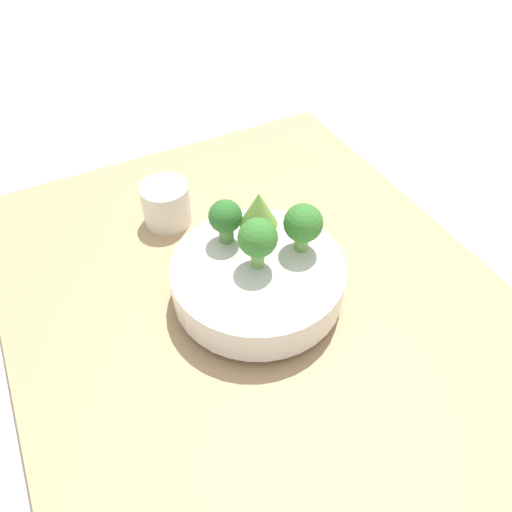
% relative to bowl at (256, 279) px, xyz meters
% --- Properties ---
extents(ground_plane, '(6.00, 6.00, 0.00)m').
position_rel_bowl_xyz_m(ground_plane, '(-0.03, -0.00, -0.08)').
color(ground_plane, beige).
extents(table, '(0.95, 0.74, 0.04)m').
position_rel_bowl_xyz_m(table, '(-0.03, -0.00, -0.06)').
color(table, tan).
rests_on(table, ground_plane).
extents(bowl, '(0.26, 0.26, 0.07)m').
position_rel_bowl_xyz_m(bowl, '(0.00, 0.00, 0.00)').
color(bowl, silver).
rests_on(bowl, table).
extents(broccoli_floret_center, '(0.06, 0.06, 0.08)m').
position_rel_bowl_xyz_m(broccoli_floret_center, '(0.00, -0.00, 0.08)').
color(broccoli_floret_center, '#7AB256').
rests_on(broccoli_floret_center, bowl).
extents(broccoli_floret_right, '(0.05, 0.05, 0.07)m').
position_rel_bowl_xyz_m(broccoli_floret_right, '(0.07, 0.02, 0.07)').
color(broccoli_floret_right, '#609347').
rests_on(broccoli_floret_right, bowl).
extents(broccoli_floret_front, '(0.06, 0.06, 0.08)m').
position_rel_bowl_xyz_m(broccoli_floret_front, '(0.00, -0.08, 0.08)').
color(broccoli_floret_front, '#7AB256').
rests_on(broccoli_floret_front, bowl).
extents(romanesco_piece_near, '(0.06, 0.06, 0.09)m').
position_rel_bowl_xyz_m(romanesco_piece_near, '(0.05, -0.03, 0.08)').
color(romanesco_piece_near, '#7AB256').
rests_on(romanesco_piece_near, bowl).
extents(cup, '(0.08, 0.08, 0.08)m').
position_rel_bowl_xyz_m(cup, '(0.23, 0.06, -0.00)').
color(cup, silver).
rests_on(cup, table).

